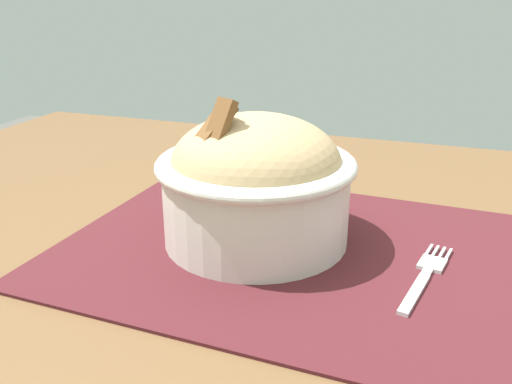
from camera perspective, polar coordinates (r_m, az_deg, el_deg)
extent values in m
cube|color=brown|center=(0.53, 7.83, -8.72)|extent=(1.29, 0.88, 0.03)
cylinder|color=brown|center=(1.25, -17.02, -10.79)|extent=(0.04, 0.04, 0.72)
cube|color=#47191E|center=(0.54, 4.03, -5.95)|extent=(0.45, 0.35, 0.00)
cylinder|color=silver|center=(0.54, 0.00, -0.78)|extent=(0.18, 0.18, 0.08)
torus|color=silver|center=(0.53, 0.00, 2.88)|extent=(0.19, 0.19, 0.01)
ellipsoid|color=tan|center=(0.53, 0.00, 2.98)|extent=(0.17, 0.17, 0.09)
sphere|color=#1E6128|center=(0.57, -2.78, 6.90)|extent=(0.03, 0.03, 0.03)
cylinder|color=orange|center=(0.53, -3.51, 5.46)|extent=(0.03, 0.01, 0.01)
cylinder|color=orange|center=(0.54, 0.53, 5.88)|extent=(0.02, 0.03, 0.01)
cylinder|color=orange|center=(0.53, -0.39, 5.71)|extent=(0.03, 0.01, 0.01)
cube|color=brown|center=(0.50, -5.13, 5.99)|extent=(0.04, 0.04, 0.04)
cube|color=brown|center=(0.49, -4.75, 6.21)|extent=(0.05, 0.05, 0.05)
cube|color=brown|center=(0.49, -4.09, 6.01)|extent=(0.03, 0.04, 0.06)
cube|color=silver|center=(0.48, 15.93, -10.02)|extent=(0.02, 0.07, 0.00)
cube|color=silver|center=(0.51, 17.12, -7.92)|extent=(0.01, 0.01, 0.00)
cube|color=silver|center=(0.53, 17.62, -7.03)|extent=(0.03, 0.03, 0.00)
cube|color=silver|center=(0.55, 19.14, -6.13)|extent=(0.01, 0.02, 0.00)
cube|color=silver|center=(0.55, 18.54, -6.00)|extent=(0.01, 0.02, 0.00)
cube|color=silver|center=(0.55, 17.92, -5.88)|extent=(0.01, 0.02, 0.00)
cube|color=silver|center=(0.55, 17.32, -5.76)|extent=(0.01, 0.02, 0.00)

